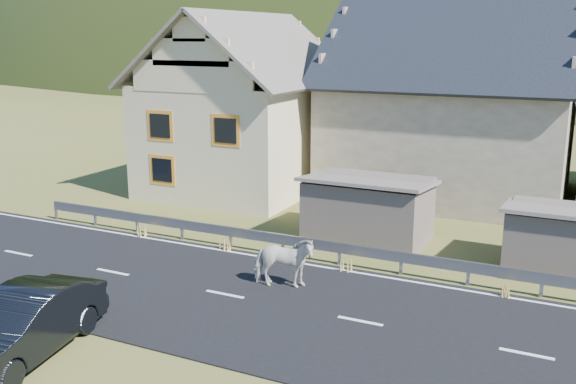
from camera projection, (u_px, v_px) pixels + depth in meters
The scene contains 11 objects.
ground at pixel (360, 323), 16.29m from camera, with size 160.00×160.00×0.00m, color #484D20.
road at pixel (360, 322), 16.28m from camera, with size 60.00×7.00×0.04m, color black.
lane_markings at pixel (360, 321), 16.28m from camera, with size 60.00×6.60×0.01m, color silver.
guardrail at pixel (401, 258), 19.38m from camera, with size 28.10×0.09×0.75m.
shed_left at pixel (369, 211), 22.56m from camera, with size 4.30×3.30×2.40m, color #695B51.
shed_right at pixel (568, 242), 19.41m from camera, with size 3.80×2.90×2.20m, color #695B51.
house_cream at pixel (246, 96), 29.96m from camera, with size 7.80×9.80×8.30m.
house_stone_a at pixel (453, 92), 28.74m from camera, with size 10.80×9.80×8.90m.
conifer_patch at pixel (287, 40), 134.29m from camera, with size 76.00×50.00×28.00m, color black.
horse at pixel (283, 262), 18.30m from camera, with size 1.82×0.83×1.54m, color silver.
car at pixel (22, 326), 14.38m from camera, with size 1.61×4.63×1.52m, color black.
Camera 1 is at (4.85, -14.34, 7.11)m, focal length 40.00 mm.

